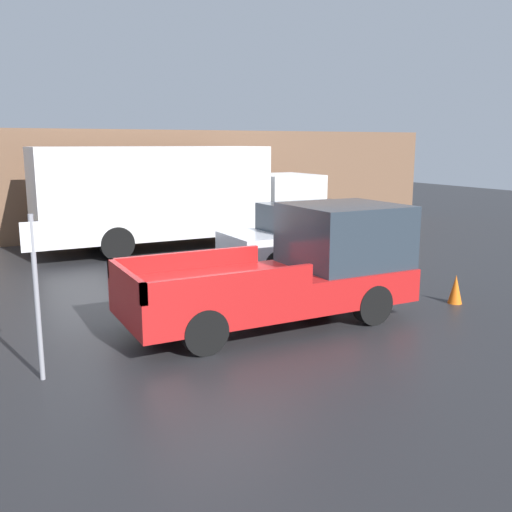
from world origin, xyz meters
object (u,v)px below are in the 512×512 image
object	(u,v)px
pickup_truck	(297,268)
car	(307,236)
delivery_truck	(175,194)
traffic_cone	(456,289)
parking_sign	(36,288)

from	to	relation	value
pickup_truck	car	world-z (taller)	pickup_truck
car	pickup_truck	bearing A→B (deg)	-124.83
delivery_truck	traffic_cone	size ratio (longest dim) A/B	15.34
pickup_truck	parking_sign	size ratio (longest dim) A/B	2.29
pickup_truck	traffic_cone	bearing A→B (deg)	-10.27
pickup_truck	traffic_cone	distance (m)	3.53
delivery_truck	traffic_cone	distance (m)	9.20
delivery_truck	pickup_truck	bearing A→B (deg)	-93.61
pickup_truck	parking_sign	distance (m)	4.65
traffic_cone	car	bearing A→B (deg)	101.89
car	parking_sign	size ratio (longest dim) A/B	1.86
delivery_truck	traffic_cone	bearing A→B (deg)	-71.38
traffic_cone	parking_sign	bearing A→B (deg)	-178.87
parking_sign	traffic_cone	xyz separation A→B (m)	(7.98, 0.16, -1.00)
delivery_truck	traffic_cone	world-z (taller)	delivery_truck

